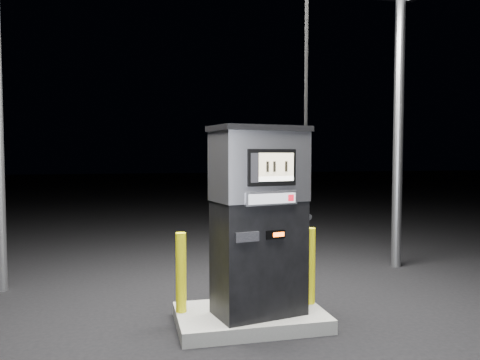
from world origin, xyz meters
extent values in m
plane|color=black|center=(0.00, 0.00, 0.00)|extent=(80.00, 80.00, 0.00)
cube|color=slate|center=(0.00, 0.00, 0.07)|extent=(1.60, 1.00, 0.15)
cylinder|color=gray|center=(3.00, 2.00, 2.25)|extent=(0.16, 0.16, 4.50)
cube|color=black|center=(0.07, -0.10, 0.76)|extent=(1.02, 0.72, 1.22)
cube|color=silver|center=(0.07, -0.10, 1.73)|extent=(1.04, 0.74, 0.73)
cube|color=black|center=(0.07, -0.10, 2.13)|extent=(1.09, 0.79, 0.06)
cube|color=black|center=(0.12, -0.38, 1.73)|extent=(0.54, 0.14, 0.37)
cube|color=#BEB08A|center=(0.17, -0.38, 1.76)|extent=(0.39, 0.09, 0.23)
cube|color=white|center=(0.17, -0.38, 1.62)|extent=(0.39, 0.09, 0.05)
cube|color=silver|center=(0.12, -0.38, 1.42)|extent=(0.58, 0.15, 0.14)
cube|color=#ACAEB4|center=(0.13, -0.39, 1.42)|extent=(0.52, 0.12, 0.10)
cube|color=red|center=(0.34, -0.35, 1.42)|extent=(0.07, 0.02, 0.07)
cube|color=black|center=(0.17, -0.36, 1.05)|extent=(0.21, 0.06, 0.09)
cube|color=#FF500C|center=(0.20, -0.37, 1.05)|extent=(0.12, 0.03, 0.04)
cube|color=black|center=(-0.14, -0.43, 1.05)|extent=(0.25, 0.08, 0.10)
cube|color=black|center=(0.57, 0.01, 1.17)|extent=(0.13, 0.19, 0.24)
cylinder|color=gray|center=(0.62, 0.02, 1.17)|extent=(0.11, 0.22, 0.07)
cylinder|color=black|center=(0.61, -0.03, 2.80)|extent=(0.04, 0.04, 3.02)
cylinder|color=yellow|center=(-0.74, 0.14, 0.58)|extent=(0.15, 0.15, 0.87)
cylinder|color=yellow|center=(0.73, 0.10, 0.58)|extent=(0.12, 0.12, 0.87)
camera|label=1|loc=(-1.25, -4.86, 1.87)|focal=35.00mm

